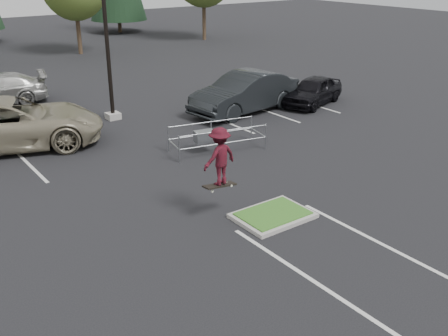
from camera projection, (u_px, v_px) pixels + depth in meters
ground at (273, 218)px, 15.35m from camera, size 120.00×120.00×0.00m
grass_median at (273, 215)px, 15.32m from camera, size 2.20×1.60×0.16m
stall_lines at (137, 166)px, 19.13m from camera, size 22.62×17.60×0.01m
light_pole at (105, 19)px, 22.90m from camera, size 0.70×0.60×10.12m
cart_corral at (208, 136)px, 20.27m from camera, size 3.84×2.04×1.04m
skateboarder at (220, 157)px, 14.74m from camera, size 1.16×0.75×1.84m
car_l_tan at (7, 123)px, 20.64m from camera, size 7.85×5.41×1.99m
car_r_charc at (245, 93)px, 25.39m from camera, size 6.05×2.77×1.92m
car_r_black at (314, 91)px, 26.82m from camera, size 4.51×2.94×1.43m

